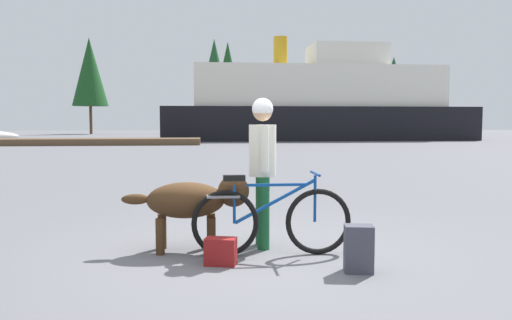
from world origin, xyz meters
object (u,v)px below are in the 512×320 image
bicycle (271,220)px  backpack (359,249)px  person_cyclist (263,157)px  handbag_pannier (221,251)px  ferry_boat (317,105)px  dog (194,201)px

bicycle → backpack: bicycle is taller
person_cyclist → handbag_pannier: 1.27m
ferry_boat → bicycle: bearing=-103.3°
dog → ferry_boat: 35.97m
backpack → dog: bearing=148.6°
dog → backpack: bearing=-31.4°
person_cyclist → ferry_boat: size_ratio=0.07×
handbag_pannier → bicycle: bearing=28.8°
bicycle → dog: size_ratio=1.23×
backpack → handbag_pannier: bearing=164.1°
handbag_pannier → ferry_boat: bearing=75.9°
bicycle → ferry_boat: (8.31, 35.01, 2.44)m
person_cyclist → backpack: 1.60m
bicycle → dog: bearing=160.7°
dog → ferry_boat: (9.15, 34.72, 2.26)m
bicycle → handbag_pannier: (-0.57, -0.31, -0.26)m
person_cyclist → dog: (-0.80, -0.10, -0.48)m
handbag_pannier → backpack: bearing=-15.9°
backpack → handbag_pannier: size_ratio=1.46×
person_cyclist → handbag_pannier: (-0.52, -0.71, -0.92)m
bicycle → handbag_pannier: bicycle is taller
bicycle → ferry_boat: 36.07m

